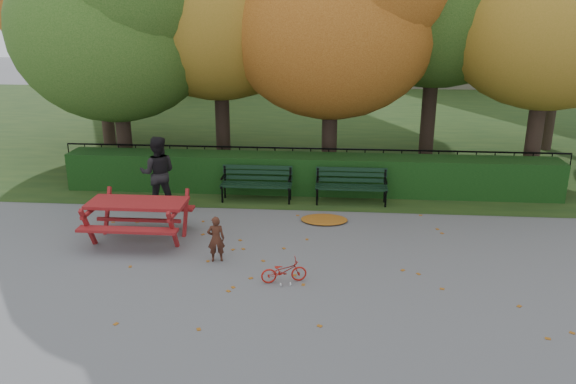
# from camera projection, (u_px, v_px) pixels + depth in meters

# --- Properties ---
(ground) EXTENTS (90.00, 90.00, 0.00)m
(ground) POSITION_uv_depth(u_px,v_px,m) (298.00, 264.00, 10.85)
(ground) COLOR slate
(ground) RESTS_ON ground
(grass_strip) EXTENTS (90.00, 90.00, 0.00)m
(grass_strip) POSITION_uv_depth(u_px,v_px,m) (320.00, 123.00, 24.10)
(grass_strip) COLOR #193314
(grass_strip) RESTS_ON ground
(hedge) EXTENTS (13.00, 0.90, 1.00)m
(hedge) POSITION_uv_depth(u_px,v_px,m) (309.00, 174.00, 14.96)
(hedge) COLOR black
(hedge) RESTS_ON ground
(iron_fence) EXTENTS (14.00, 0.04, 1.02)m
(iron_fence) POSITION_uv_depth(u_px,v_px,m) (311.00, 165.00, 15.70)
(iron_fence) COLOR black
(iron_fence) RESTS_ON ground
(tree_a) EXTENTS (5.88, 5.60, 7.48)m
(tree_a) POSITION_uv_depth(u_px,v_px,m) (121.00, 15.00, 15.13)
(tree_a) COLOR black
(tree_a) RESTS_ON ground
(tree_c) EXTENTS (6.30, 6.00, 8.00)m
(tree_c) POSITION_uv_depth(u_px,v_px,m) (345.00, 3.00, 14.92)
(tree_c) COLOR black
(tree_c) RESTS_ON ground
(bench_left) EXTENTS (1.80, 0.57, 0.88)m
(bench_left) POSITION_uv_depth(u_px,v_px,m) (257.00, 181.00, 14.30)
(bench_left) COLOR black
(bench_left) RESTS_ON ground
(bench_right) EXTENTS (1.80, 0.57, 0.88)m
(bench_right) POSITION_uv_depth(u_px,v_px,m) (351.00, 183.00, 14.11)
(bench_right) COLOR black
(bench_right) RESTS_ON ground
(picnic_table) EXTENTS (2.04, 1.64, 0.99)m
(picnic_table) POSITION_uv_depth(u_px,v_px,m) (138.00, 210.00, 11.77)
(picnic_table) COLOR maroon
(picnic_table) RESTS_ON ground
(leaf_pile) EXTENTS (1.24, 0.99, 0.08)m
(leaf_pile) POSITION_uv_depth(u_px,v_px,m) (324.00, 219.00, 13.03)
(leaf_pile) COLOR #7E350E
(leaf_pile) RESTS_ON ground
(leaf_scatter) EXTENTS (9.00, 5.70, 0.01)m
(leaf_scatter) POSITION_uv_depth(u_px,v_px,m) (299.00, 257.00, 11.14)
(leaf_scatter) COLOR #7E350E
(leaf_scatter) RESTS_ON ground
(child) EXTENTS (0.38, 0.29, 0.92)m
(child) POSITION_uv_depth(u_px,v_px,m) (216.00, 239.00, 10.85)
(child) COLOR #422015
(child) RESTS_ON ground
(adult) EXTENTS (0.99, 0.83, 1.81)m
(adult) POSITION_uv_depth(u_px,v_px,m) (158.00, 173.00, 13.60)
(adult) COLOR black
(adult) RESTS_ON ground
(bicycle) EXTENTS (0.88, 0.49, 0.44)m
(bicycle) POSITION_uv_depth(u_px,v_px,m) (284.00, 271.00, 10.08)
(bicycle) COLOR #AD1810
(bicycle) RESTS_ON ground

